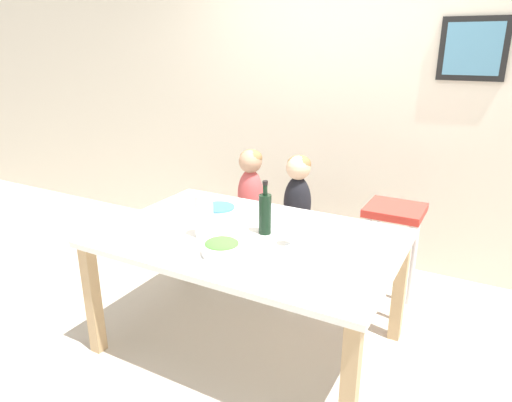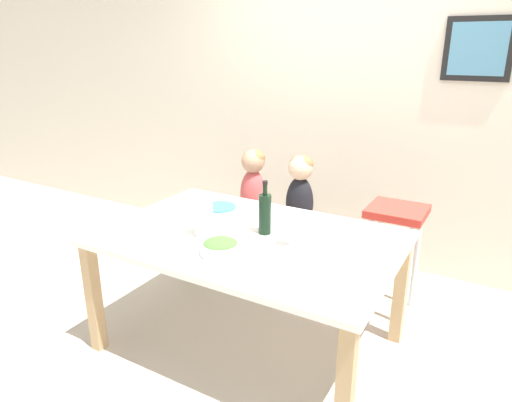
{
  "view_description": "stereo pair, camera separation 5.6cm",
  "coord_description": "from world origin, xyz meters",
  "px_view_note": "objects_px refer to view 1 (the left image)",
  "views": [
    {
      "loc": [
        1.17,
        -2.06,
        1.74
      ],
      "look_at": [
        0.0,
        0.08,
        0.9
      ],
      "focal_mm": 32.0,
      "sensor_mm": 36.0,
      "label": 1
    },
    {
      "loc": [
        1.22,
        -2.04,
        1.74
      ],
      "look_at": [
        0.0,
        0.08,
        0.9
      ],
      "focal_mm": 32.0,
      "sensor_mm": 36.0,
      "label": 2
    }
  ],
  "objects_px": {
    "chair_right_highchair": "(393,230)",
    "dinner_plate_back_left": "(218,207)",
    "person_child_left": "(251,182)",
    "dinner_plate_front_left": "(158,232)",
    "wine_bottle": "(265,213)",
    "salad_bowl_large": "(222,247)",
    "person_child_center": "(298,189)",
    "chair_far_center": "(296,237)",
    "chair_far_left": "(251,227)",
    "paper_towel_roll": "(204,216)",
    "wine_glass_near": "(291,223)"
  },
  "relations": [
    {
      "from": "person_child_left",
      "to": "chair_far_left",
      "type": "bearing_deg",
      "value": -90.0
    },
    {
      "from": "wine_bottle",
      "to": "salad_bowl_large",
      "type": "bearing_deg",
      "value": -99.75
    },
    {
      "from": "chair_right_highchair",
      "to": "person_child_left",
      "type": "relative_size",
      "value": 1.37
    },
    {
      "from": "wine_glass_near",
      "to": "dinner_plate_front_left",
      "type": "bearing_deg",
      "value": -164.49
    },
    {
      "from": "chair_right_highchair",
      "to": "dinner_plate_back_left",
      "type": "relative_size",
      "value": 3.46
    },
    {
      "from": "person_child_left",
      "to": "wine_glass_near",
      "type": "relative_size",
      "value": 2.97
    },
    {
      "from": "chair_far_center",
      "to": "person_child_center",
      "type": "distance_m",
      "value": 0.37
    },
    {
      "from": "person_child_center",
      "to": "chair_far_center",
      "type": "bearing_deg",
      "value": -90.0
    },
    {
      "from": "paper_towel_roll",
      "to": "salad_bowl_large",
      "type": "height_order",
      "value": "paper_towel_roll"
    },
    {
      "from": "chair_far_center",
      "to": "paper_towel_roll",
      "type": "bearing_deg",
      "value": -99.27
    },
    {
      "from": "dinner_plate_front_left",
      "to": "dinner_plate_back_left",
      "type": "xyz_separation_m",
      "value": [
        0.07,
        0.52,
        0.0
      ]
    },
    {
      "from": "person_child_center",
      "to": "wine_bottle",
      "type": "relative_size",
      "value": 1.76
    },
    {
      "from": "person_child_center",
      "to": "wine_bottle",
      "type": "xyz_separation_m",
      "value": [
        0.12,
        -0.74,
        0.08
      ]
    },
    {
      "from": "chair_right_highchair",
      "to": "person_child_left",
      "type": "height_order",
      "value": "person_child_left"
    },
    {
      "from": "person_child_center",
      "to": "paper_towel_roll",
      "type": "bearing_deg",
      "value": -99.25
    },
    {
      "from": "wine_glass_near",
      "to": "person_child_center",
      "type": "bearing_deg",
      "value": 111.29
    },
    {
      "from": "wine_glass_near",
      "to": "chair_far_left",
      "type": "bearing_deg",
      "value": 130.69
    },
    {
      "from": "chair_right_highchair",
      "to": "salad_bowl_large",
      "type": "distance_m",
      "value": 1.27
    },
    {
      "from": "chair_right_highchair",
      "to": "paper_towel_roll",
      "type": "bearing_deg",
      "value": -131.87
    },
    {
      "from": "chair_far_left",
      "to": "person_child_center",
      "type": "distance_m",
      "value": 0.54
    },
    {
      "from": "person_child_left",
      "to": "wine_glass_near",
      "type": "distance_m",
      "value": 1.1
    },
    {
      "from": "chair_far_center",
      "to": "chair_right_highchair",
      "type": "relative_size",
      "value": 0.62
    },
    {
      "from": "salad_bowl_large",
      "to": "chair_right_highchair",
      "type": "bearing_deg",
      "value": 60.02
    },
    {
      "from": "chair_right_highchair",
      "to": "paper_towel_roll",
      "type": "relative_size",
      "value": 3.08
    },
    {
      "from": "wine_glass_near",
      "to": "dinner_plate_front_left",
      "type": "xyz_separation_m",
      "value": [
        -0.74,
        -0.2,
        -0.12
      ]
    },
    {
      "from": "person_child_center",
      "to": "paper_towel_roll",
      "type": "xyz_separation_m",
      "value": [
        -0.15,
        -0.94,
        0.08
      ]
    },
    {
      "from": "chair_far_center",
      "to": "dinner_plate_back_left",
      "type": "relative_size",
      "value": 2.13
    },
    {
      "from": "person_child_left",
      "to": "dinner_plate_front_left",
      "type": "bearing_deg",
      "value": -91.47
    },
    {
      "from": "chair_right_highchair",
      "to": "dinner_plate_back_left",
      "type": "height_order",
      "value": "chair_right_highchair"
    },
    {
      "from": "person_child_center",
      "to": "dinner_plate_front_left",
      "type": "distance_m",
      "value": 1.11
    },
    {
      "from": "chair_far_center",
      "to": "chair_right_highchair",
      "type": "distance_m",
      "value": 0.72
    },
    {
      "from": "person_child_left",
      "to": "wine_glass_near",
      "type": "bearing_deg",
      "value": -49.37
    },
    {
      "from": "chair_far_center",
      "to": "paper_towel_roll",
      "type": "relative_size",
      "value": 1.9
    },
    {
      "from": "dinner_plate_front_left",
      "to": "wine_glass_near",
      "type": "bearing_deg",
      "value": 15.51
    },
    {
      "from": "wine_glass_near",
      "to": "person_child_left",
      "type": "bearing_deg",
      "value": 130.63
    },
    {
      "from": "salad_bowl_large",
      "to": "dinner_plate_back_left",
      "type": "xyz_separation_m",
      "value": [
        -0.41,
        0.58,
        -0.03
      ]
    },
    {
      "from": "chair_right_highchair",
      "to": "person_child_center",
      "type": "bearing_deg",
      "value": 179.87
    },
    {
      "from": "chair_right_highchair",
      "to": "person_child_left",
      "type": "bearing_deg",
      "value": 179.92
    },
    {
      "from": "paper_towel_roll",
      "to": "dinner_plate_front_left",
      "type": "height_order",
      "value": "paper_towel_roll"
    },
    {
      "from": "chair_far_center",
      "to": "chair_right_highchair",
      "type": "height_order",
      "value": "chair_right_highchair"
    },
    {
      "from": "chair_far_center",
      "to": "wine_glass_near",
      "type": "height_order",
      "value": "wine_glass_near"
    },
    {
      "from": "chair_far_left",
      "to": "chair_right_highchair",
      "type": "height_order",
      "value": "chair_right_highchair"
    },
    {
      "from": "chair_far_left",
      "to": "dinner_plate_back_left",
      "type": "bearing_deg",
      "value": -85.2
    },
    {
      "from": "wine_glass_near",
      "to": "dinner_plate_front_left",
      "type": "distance_m",
      "value": 0.78
    },
    {
      "from": "wine_bottle",
      "to": "wine_glass_near",
      "type": "relative_size",
      "value": 1.69
    },
    {
      "from": "chair_far_left",
      "to": "salad_bowl_large",
      "type": "height_order",
      "value": "salad_bowl_large"
    },
    {
      "from": "chair_right_highchair",
      "to": "wine_glass_near",
      "type": "xyz_separation_m",
      "value": [
        -0.37,
        -0.83,
        0.26
      ]
    },
    {
      "from": "wine_bottle",
      "to": "paper_towel_roll",
      "type": "height_order",
      "value": "wine_bottle"
    },
    {
      "from": "dinner_plate_front_left",
      "to": "chair_right_highchair",
      "type": "bearing_deg",
      "value": 43.01
    },
    {
      "from": "person_child_left",
      "to": "wine_glass_near",
      "type": "height_order",
      "value": "person_child_left"
    }
  ]
}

